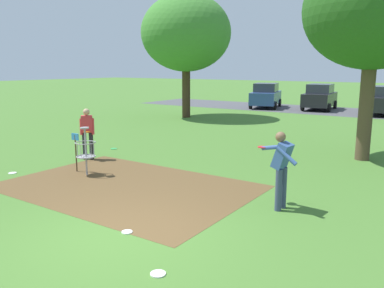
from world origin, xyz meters
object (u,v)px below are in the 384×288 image
object	(u,v)px
frisbee_near_basket	(158,274)
frisbee_by_tee	(127,232)
tree_mid_left	(186,33)
frisbee_mid_grass	(12,173)
parked_car_center_left	(320,97)
player_throwing	(87,131)
parked_car_leftmost	(266,95)
frisbee_far_left	(114,149)
player_foreground_watching	(281,165)
tree_mid_center	(374,10)
disc_golf_basket	(85,149)

from	to	relation	value
frisbee_near_basket	frisbee_by_tee	xyz separation A→B (m)	(-1.46, 0.87, 0.00)
tree_mid_left	frisbee_mid_grass	bearing A→B (deg)	-76.05
frisbee_by_tee	parked_car_center_left	size ratio (longest dim) A/B	0.05
frisbee_by_tee	player_throwing	bearing A→B (deg)	144.76
parked_car_leftmost	parked_car_center_left	size ratio (longest dim) A/B	1.04
frisbee_near_basket	frisbee_by_tee	distance (m)	1.70
frisbee_far_left	tree_mid_left	size ratio (longest dim) A/B	0.03
player_foreground_watching	player_throwing	size ratio (longest dim) A/B	1.00
frisbee_near_basket	parked_car_center_left	size ratio (longest dim) A/B	0.05
player_throwing	frisbee_near_basket	bearing A→B (deg)	-34.35
frisbee_by_tee	frisbee_far_left	xyz separation A→B (m)	(-5.82, 5.44, 0.00)
frisbee_by_tee	tree_mid_left	bearing A→B (deg)	121.44
frisbee_near_basket	frisbee_mid_grass	bearing A→B (deg)	163.64
tree_mid_center	parked_car_leftmost	bearing A→B (deg)	124.59
disc_golf_basket	player_foreground_watching	size ratio (longest dim) A/B	0.81
frisbee_by_tee	player_foreground_watching	bearing A→B (deg)	56.26
player_foreground_watching	parked_car_leftmost	size ratio (longest dim) A/B	0.38
frisbee_mid_grass	parked_car_leftmost	bearing A→B (deg)	94.73
player_foreground_watching	frisbee_near_basket	world-z (taller)	player_foreground_watching
frisbee_far_left	parked_car_center_left	distance (m)	18.72
frisbee_by_tee	disc_golf_basket	bearing A→B (deg)	148.50
player_foreground_watching	frisbee_by_tee	size ratio (longest dim) A/B	8.21
player_throwing	frisbee_near_basket	world-z (taller)	player_throwing
disc_golf_basket	player_throwing	distance (m)	2.00
frisbee_near_basket	tree_mid_center	xyz separation A→B (m)	(0.88, 9.75, 4.79)
player_throwing	tree_mid_left	size ratio (longest dim) A/B	0.23
frisbee_mid_grass	tree_mid_center	size ratio (longest dim) A/B	0.03
frisbee_near_basket	player_foreground_watching	bearing A→B (deg)	83.47
tree_mid_left	frisbee_by_tee	bearing A→B (deg)	-58.56
frisbee_by_tee	frisbee_mid_grass	distance (m)	5.85
player_foreground_watching	frisbee_mid_grass	size ratio (longest dim) A/B	7.38
parked_car_leftmost	player_throwing	bearing A→B (deg)	-83.40
player_throwing	parked_car_center_left	distance (m)	20.35
player_foreground_watching	frisbee_by_tee	bearing A→B (deg)	-123.74
frisbee_near_basket	tree_mid_center	bearing A→B (deg)	84.85
frisbee_far_left	parked_car_leftmost	world-z (taller)	parked_car_leftmost
disc_golf_basket	tree_mid_left	world-z (taller)	tree_mid_left
frisbee_near_basket	frisbee_mid_grass	world-z (taller)	same
frisbee_far_left	player_foreground_watching	bearing A→B (deg)	-18.81
frisbee_mid_grass	parked_car_center_left	bearing A→B (deg)	84.95
player_foreground_watching	disc_golf_basket	bearing A→B (deg)	-175.37
player_foreground_watching	tree_mid_center	distance (m)	7.17
parked_car_center_left	parked_car_leftmost	bearing A→B (deg)	-167.71
player_throwing	frisbee_mid_grass	xyz separation A→B (m)	(-0.44, -2.50, -0.96)
tree_mid_left	parked_car_leftmost	distance (m)	9.37
frisbee_by_tee	parked_car_center_left	world-z (taller)	parked_car_center_left
frisbee_by_tee	tree_mid_center	bearing A→B (deg)	75.25
parked_car_leftmost	frisbee_mid_grass	bearing A→B (deg)	-85.27
disc_golf_basket	frisbee_by_tee	distance (m)	4.56
player_foreground_watching	frisbee_by_tee	xyz separation A→B (m)	(-1.88, -2.82, -0.98)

